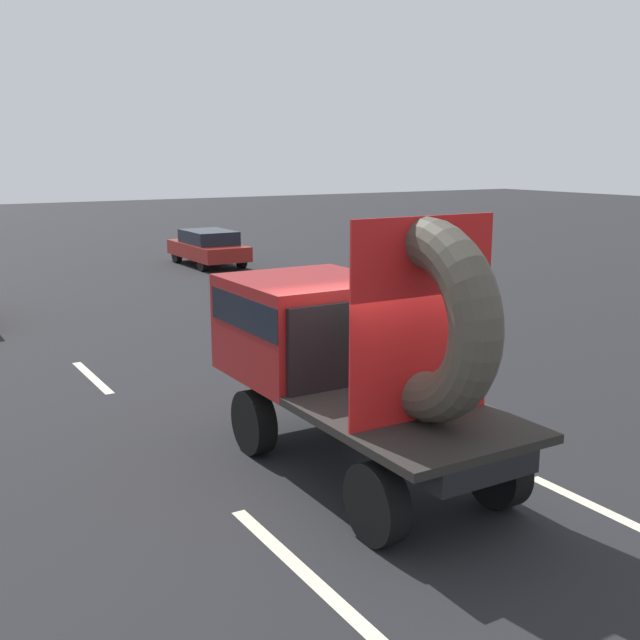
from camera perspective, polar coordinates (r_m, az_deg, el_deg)
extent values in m
plane|color=black|center=(9.87, 5.59, -11.82)|extent=(120.00, 120.00, 0.00)
cylinder|color=black|center=(10.60, -4.92, -7.52)|extent=(0.28, 0.88, 0.88)
cylinder|color=black|center=(11.40, 2.82, -6.05)|extent=(0.28, 0.88, 0.88)
cylinder|color=black|center=(8.28, 4.21, -13.37)|extent=(0.28, 0.88, 0.88)
cylinder|color=black|center=(9.28, 12.99, -10.74)|extent=(0.28, 0.88, 0.88)
cube|color=black|center=(9.76, 3.04, -6.54)|extent=(1.30, 4.74, 0.25)
cube|color=maroon|center=(10.63, -0.93, -0.47)|extent=(2.00, 2.07, 1.35)
cube|color=black|center=(10.53, -0.80, 1.05)|extent=(2.02, 1.97, 0.44)
cube|color=black|center=(8.91, 6.80, -7.28)|extent=(2.00, 2.67, 0.10)
cube|color=black|center=(9.74, 2.27, -1.82)|extent=(1.80, 0.08, 1.10)
torus|color=#474238|center=(8.47, 7.61, 0.00)|extent=(0.55, 2.26, 2.26)
cube|color=red|center=(8.47, 7.61, 0.00)|extent=(1.90, 0.03, 2.26)
cube|color=beige|center=(8.01, -1.59, -17.82)|extent=(0.16, 2.83, 0.01)
cube|color=beige|center=(14.74, -16.52, -4.07)|extent=(0.16, 2.34, 0.01)
cube|color=beige|center=(9.59, 20.84, -13.34)|extent=(0.16, 2.42, 0.01)
cube|color=beige|center=(15.91, -3.81, -2.40)|extent=(0.16, 2.51, 0.01)
cylinder|color=black|center=(29.44, -10.55, 4.77)|extent=(0.21, 0.60, 0.60)
cylinder|color=black|center=(29.98, -7.91, 4.99)|extent=(0.21, 0.60, 0.60)
cylinder|color=black|center=(27.10, -8.67, 4.21)|extent=(0.21, 0.60, 0.60)
cylinder|color=black|center=(27.68, -5.85, 4.45)|extent=(0.21, 0.60, 0.60)
cube|color=maroon|center=(28.50, -8.29, 5.13)|extent=(1.70, 3.96, 0.52)
cube|color=black|center=(28.36, -8.24, 6.11)|extent=(1.53, 2.22, 0.47)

